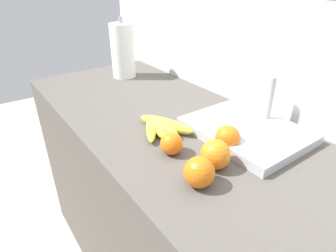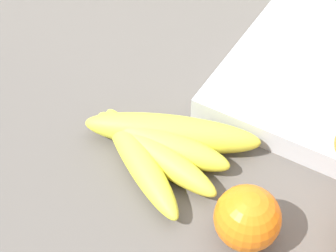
{
  "view_description": "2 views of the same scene",
  "coord_description": "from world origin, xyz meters",
  "views": [
    {
      "loc": [
        0.68,
        -0.54,
        1.37
      ],
      "look_at": [
        0.04,
        -0.08,
        0.94
      ],
      "focal_mm": 30.11,
      "sensor_mm": 36.0,
      "label": 1
    },
    {
      "loc": [
        0.19,
        -0.4,
        1.36
      ],
      "look_at": [
        -0.01,
        -0.07,
        0.94
      ],
      "focal_mm": 54.01,
      "sensor_mm": 36.0,
      "label": 2
    }
  ],
  "objects": [
    {
      "name": "orange_back_left",
      "position": [
        0.12,
        -0.13,
        0.94
      ],
      "size": [
        0.07,
        0.07,
        0.07
      ],
      "primitive_type": "sphere",
      "color": "orange",
      "rests_on": "counter"
    },
    {
      "name": "wall_back",
      "position": [
        0.0,
        0.35,
        0.65
      ],
      "size": [
        2.03,
        0.06,
        1.3
      ],
      "primitive_type": "cube",
      "color": "silver",
      "rests_on": "ground"
    },
    {
      "name": "banana_bunch",
      "position": [
        -0.01,
        -0.08,
        0.92
      ],
      "size": [
        0.21,
        0.17,
        0.04
      ],
      "color": "gold",
      "rests_on": "counter"
    }
  ]
}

